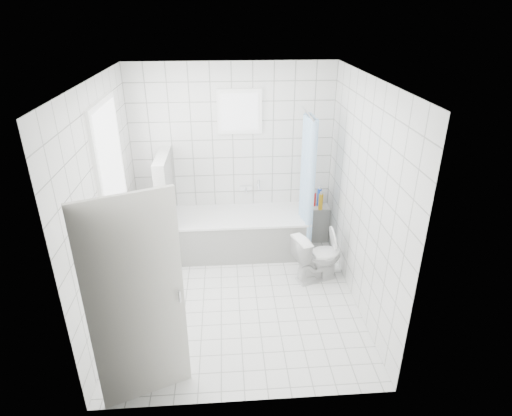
{
  "coord_description": "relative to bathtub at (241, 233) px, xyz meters",
  "views": [
    {
      "loc": [
        -0.11,
        -4.24,
        3.25
      ],
      "look_at": [
        0.24,
        0.35,
        1.05
      ],
      "focal_mm": 30.0,
      "sensor_mm": 36.0,
      "label": 1
    }
  ],
  "objects": [
    {
      "name": "tiled_ledge",
      "position": [
        1.12,
        0.25,
        -0.02
      ],
      "size": [
        0.4,
        0.24,
        0.55
      ],
      "primitive_type": "cube",
      "color": "white",
      "rests_on": "ground"
    },
    {
      "name": "tub_faucet",
      "position": [
        0.1,
        0.33,
        0.56
      ],
      "size": [
        0.18,
        0.06,
        0.06
      ],
      "primitive_type": "cube",
      "color": "silver",
      "rests_on": "wall_back"
    },
    {
      "name": "wall_back",
      "position": [
        -0.07,
        0.38,
        1.01
      ],
      "size": [
        2.8,
        0.02,
        2.6
      ],
      "primitive_type": "cube",
      "color": "white",
      "rests_on": "ground"
    },
    {
      "name": "ledge_bottles",
      "position": [
        1.15,
        0.24,
        0.38
      ],
      "size": [
        0.14,
        0.2,
        0.26
      ],
      "color": "yellow",
      "rests_on": "tiled_ledge"
    },
    {
      "name": "window_left",
      "position": [
        -1.43,
        -0.82,
        1.31
      ],
      "size": [
        0.01,
        0.9,
        1.4
      ],
      "primitive_type": "cube",
      "color": "white",
      "rests_on": "wall_left"
    },
    {
      "name": "partition_wall",
      "position": [
        -1.0,
        -0.05,
        0.46
      ],
      "size": [
        0.15,
        0.85,
        1.5
      ],
      "primitive_type": "cube",
      "color": "white",
      "rests_on": "ground"
    },
    {
      "name": "wall_front",
      "position": [
        -0.07,
        -2.62,
        1.01
      ],
      "size": [
        2.8,
        0.02,
        2.6
      ],
      "primitive_type": "cube",
      "color": "white",
      "rests_on": "ground"
    },
    {
      "name": "window_sill",
      "position": [
        -1.38,
        -0.82,
        0.57
      ],
      "size": [
        0.18,
        1.02,
        0.08
      ],
      "primitive_type": "cube",
      "color": "white",
      "rests_on": "wall_left"
    },
    {
      "name": "ceiling",
      "position": [
        -0.07,
        -1.12,
        2.31
      ],
      "size": [
        3.0,
        3.0,
        0.0
      ],
      "primitive_type": "plane",
      "rotation": [
        3.14,
        0.0,
        0.0
      ],
      "color": "white",
      "rests_on": "ground"
    },
    {
      "name": "wall_right",
      "position": [
        1.33,
        -1.12,
        1.01
      ],
      "size": [
        0.02,
        3.0,
        2.6
      ],
      "primitive_type": "cube",
      "color": "white",
      "rests_on": "ground"
    },
    {
      "name": "curtain_rod",
      "position": [
        0.88,
        -0.02,
        1.71
      ],
      "size": [
        0.02,
        0.8,
        0.02
      ],
      "primitive_type": "cylinder",
      "rotation": [
        1.57,
        0.0,
        0.0
      ],
      "color": "silver",
      "rests_on": "wall_back"
    },
    {
      "name": "window_back",
      "position": [
        0.03,
        0.33,
        1.66
      ],
      "size": [
        0.5,
        0.01,
        0.5
      ],
      "primitive_type": "cube",
      "color": "white",
      "rests_on": "wall_back"
    },
    {
      "name": "wall_left",
      "position": [
        -1.47,
        -1.12,
        1.01
      ],
      "size": [
        0.02,
        3.0,
        2.6
      ],
      "primitive_type": "cube",
      "color": "white",
      "rests_on": "ground"
    },
    {
      "name": "toilet",
      "position": [
        0.96,
        -0.77,
        0.03
      ],
      "size": [
        0.72,
        0.55,
        0.65
      ],
      "primitive_type": "imported",
      "rotation": [
        0.0,
        0.0,
        1.9
      ],
      "color": "white",
      "rests_on": "ground"
    },
    {
      "name": "ground",
      "position": [
        -0.07,
        -1.12,
        -0.29
      ],
      "size": [
        3.0,
        3.0,
        0.0
      ],
      "primitive_type": "plane",
      "color": "white",
      "rests_on": "ground"
    },
    {
      "name": "door",
      "position": [
        -0.95,
        -2.45,
        0.71
      ],
      "size": [
        0.76,
        0.34,
        2.0
      ],
      "primitive_type": "cube",
      "rotation": [
        0.0,
        0.0,
        -1.18
      ],
      "color": "silver",
      "rests_on": "ground"
    },
    {
      "name": "sill_bottles",
      "position": [
        -1.37,
        -0.72,
        0.74
      ],
      "size": [
        0.2,
        0.5,
        0.33
      ],
      "color": "silver",
      "rests_on": "window_sill"
    },
    {
      "name": "shower_curtain",
      "position": [
        0.88,
        -0.16,
        0.81
      ],
      "size": [
        0.14,
        0.48,
        1.78
      ],
      "primitive_type": null,
      "color": "#4992D8",
      "rests_on": "curtain_rod"
    },
    {
      "name": "bathtub",
      "position": [
        0.0,
        0.0,
        0.0
      ],
      "size": [
        1.87,
        0.77,
        0.58
      ],
      "color": "white",
      "rests_on": "ground"
    }
  ]
}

